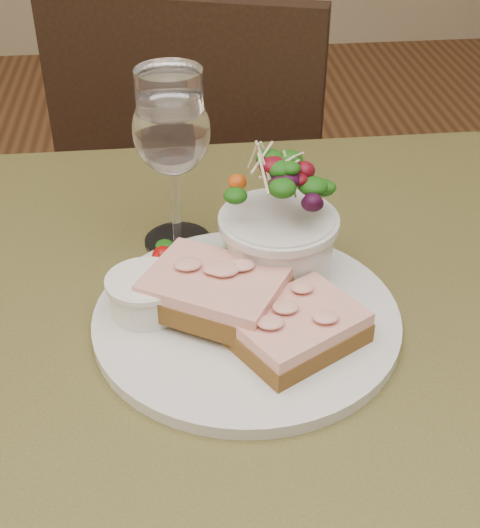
{
  "coord_description": "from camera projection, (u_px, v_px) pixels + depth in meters",
  "views": [
    {
      "loc": [
        -0.05,
        -0.49,
        1.18
      ],
      "look_at": [
        0.01,
        0.04,
        0.81
      ],
      "focal_mm": 50.0,
      "sensor_mm": 36.0,
      "label": 1
    }
  ],
  "objects": [
    {
      "name": "ramekin",
      "position": [
        145.0,
        293.0,
        0.65
      ],
      "size": [
        0.06,
        0.06,
        0.04
      ],
      "color": "white",
      "rests_on": "dinner_plate"
    },
    {
      "name": "sandwich_front",
      "position": [
        298.0,
        328.0,
        0.62
      ],
      "size": [
        0.13,
        0.12,
        0.03
      ],
      "rotation": [
        0.0,
        0.0,
        0.53
      ],
      "color": "#533216",
      "rests_on": "dinner_plate"
    },
    {
      "name": "sandwich_back",
      "position": [
        214.0,
        291.0,
        0.65
      ],
      "size": [
        0.15,
        0.13,
        0.03
      ],
      "rotation": [
        0.0,
        0.0,
        -0.53
      ],
      "color": "#533216",
      "rests_on": "dinner_plate"
    },
    {
      "name": "chair_far",
      "position": [
        214.0,
        280.0,
        1.5
      ],
      "size": [
        0.53,
        0.53,
        0.9
      ],
      "rotation": [
        0.0,
        0.0,
        2.83
      ],
      "color": "black",
      "rests_on": "ground"
    },
    {
      "name": "wine_glass",
      "position": [
        172.0,
        135.0,
        0.71
      ],
      "size": [
        0.08,
        0.08,
        0.18
      ],
      "color": "white",
      "rests_on": "cafe_table"
    },
    {
      "name": "garnish",
      "position": [
        173.0,
        255.0,
        0.72
      ],
      "size": [
        0.05,
        0.04,
        0.02
      ],
      "color": "#0A3C0B",
      "rests_on": "dinner_plate"
    },
    {
      "name": "cafe_table",
      "position": [
        231.0,
        424.0,
        0.7
      ],
      "size": [
        0.8,
        0.8,
        0.75
      ],
      "color": "#463F1E",
      "rests_on": "ground"
    },
    {
      "name": "salad_bowl",
      "position": [
        279.0,
        218.0,
        0.68
      ],
      "size": [
        0.11,
        0.11,
        0.13
      ],
      "color": "silver",
      "rests_on": "dinner_plate"
    },
    {
      "name": "dinner_plate",
      "position": [
        246.0,
        318.0,
        0.66
      ],
      "size": [
        0.28,
        0.28,
        0.01
      ],
      "primitive_type": "cylinder",
      "color": "silver",
      "rests_on": "cafe_table"
    }
  ]
}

